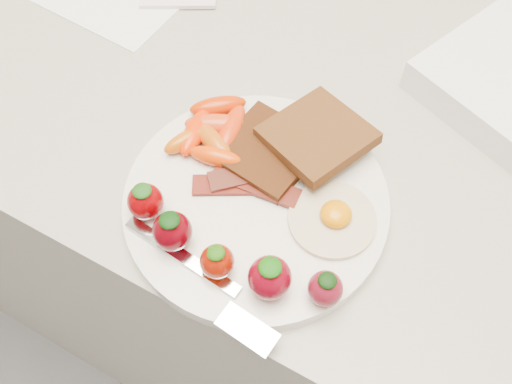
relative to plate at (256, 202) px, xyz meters
The scene contains 9 objects.
counter 0.49m from the plate, 94.93° to the left, with size 2.00×0.60×0.90m, color gray.
plate is the anchor object (origin of this frame).
toast_lower 0.06m from the plate, 105.80° to the left, with size 0.09×0.09×0.01m, color black.
toast_upper 0.09m from the plate, 73.27° to the left, with size 0.09×0.09×0.01m, color #331F07.
fried_egg 0.08m from the plate, ahead, with size 0.11×0.11×0.02m.
bacon_strips 0.02m from the plate, 141.78° to the left, with size 0.11×0.09×0.01m.
baby_carrots 0.09m from the plate, 150.59° to the left, with size 0.09×0.11×0.02m.
strawberries 0.08m from the plate, 86.19° to the right, with size 0.22×0.06×0.05m.
fork 0.11m from the plate, 84.08° to the right, with size 0.18×0.06×0.00m.
Camera 1 is at (0.16, 1.27, 1.41)m, focal length 40.00 mm.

